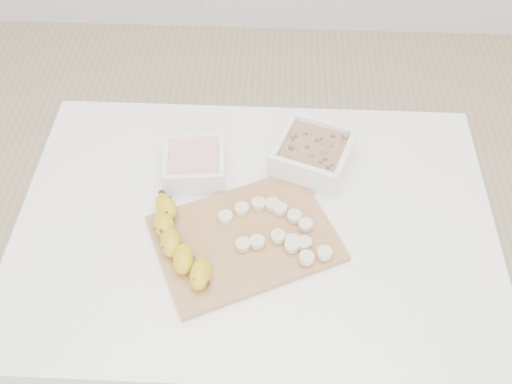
{
  "coord_description": "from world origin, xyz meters",
  "views": [
    {
      "loc": [
        0.03,
        -0.7,
        1.72
      ],
      "look_at": [
        0.0,
        0.03,
        0.81
      ],
      "focal_mm": 40.0,
      "sensor_mm": 36.0,
      "label": 1
    }
  ],
  "objects_px": {
    "table": "(255,246)",
    "banana": "(180,242)",
    "bowl_yogurt": "(195,164)",
    "cutting_board": "(245,238)",
    "bowl_granola": "(313,154)"
  },
  "relations": [
    {
      "from": "bowl_yogurt",
      "to": "bowl_granola",
      "type": "distance_m",
      "value": 0.26
    },
    {
      "from": "table",
      "to": "banana",
      "type": "relative_size",
      "value": 4.25
    },
    {
      "from": "table",
      "to": "banana",
      "type": "xyz_separation_m",
      "value": [
        -0.14,
        -0.08,
        0.13
      ]
    },
    {
      "from": "cutting_board",
      "to": "banana",
      "type": "bearing_deg",
      "value": -164.73
    },
    {
      "from": "bowl_yogurt",
      "to": "cutting_board",
      "type": "relative_size",
      "value": 0.41
    },
    {
      "from": "table",
      "to": "bowl_granola",
      "type": "xyz_separation_m",
      "value": [
        0.12,
        0.16,
        0.13
      ]
    },
    {
      "from": "bowl_yogurt",
      "to": "banana",
      "type": "xyz_separation_m",
      "value": [
        -0.01,
        -0.21,
        0.0
      ]
    },
    {
      "from": "table",
      "to": "banana",
      "type": "distance_m",
      "value": 0.21
    },
    {
      "from": "bowl_yogurt",
      "to": "cutting_board",
      "type": "distance_m",
      "value": 0.21
    },
    {
      "from": "bowl_granola",
      "to": "bowl_yogurt",
      "type": "bearing_deg",
      "value": -172.08
    },
    {
      "from": "banana",
      "to": "table",
      "type": "bearing_deg",
      "value": 12.27
    },
    {
      "from": "cutting_board",
      "to": "banana",
      "type": "height_order",
      "value": "banana"
    },
    {
      "from": "cutting_board",
      "to": "table",
      "type": "bearing_deg",
      "value": 69.55
    },
    {
      "from": "bowl_yogurt",
      "to": "table",
      "type": "bearing_deg",
      "value": -42.1
    },
    {
      "from": "table",
      "to": "cutting_board",
      "type": "bearing_deg",
      "value": -110.45
    }
  ]
}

